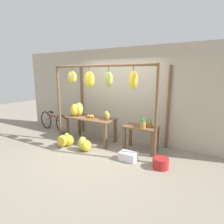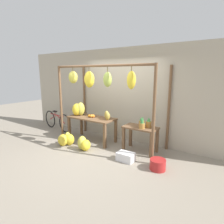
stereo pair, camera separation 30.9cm
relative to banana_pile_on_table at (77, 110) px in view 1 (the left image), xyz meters
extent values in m
plane|color=gray|center=(1.17, -0.70, -0.93)|extent=(20.00, 20.00, 0.00)
cube|color=#B2A893|center=(1.17, 0.72, 0.47)|extent=(8.00, 0.08, 2.80)
cylinder|color=brown|center=(-0.32, -0.42, 0.20)|extent=(0.07, 0.07, 2.26)
cylinder|color=brown|center=(2.66, -0.42, 0.20)|extent=(0.07, 0.07, 2.26)
cylinder|color=brown|center=(-0.32, 0.63, 0.20)|extent=(0.07, 0.07, 2.26)
cylinder|color=brown|center=(2.66, 0.63, 0.20)|extent=(0.07, 0.07, 2.26)
cylinder|color=brown|center=(1.17, -0.42, 1.30)|extent=(2.98, 0.06, 0.06)
cylinder|color=brown|center=(0.24, -0.42, 1.22)|extent=(0.02, 0.02, 0.10)
ellipsoid|color=gold|center=(0.24, -0.42, 1.01)|extent=(0.26, 0.24, 0.34)
cylinder|color=brown|center=(0.84, -0.42, 1.22)|extent=(0.02, 0.02, 0.10)
ellipsoid|color=yellow|center=(0.84, -0.42, 0.96)|extent=(0.28, 0.25, 0.43)
cylinder|color=brown|center=(1.43, -0.42, 1.21)|extent=(0.02, 0.02, 0.12)
ellipsoid|color=#9EB247|center=(1.43, -0.42, 0.97)|extent=(0.22, 0.20, 0.37)
cylinder|color=brown|center=(2.09, -0.42, 1.22)|extent=(0.02, 0.02, 0.10)
ellipsoid|color=yellow|center=(2.09, -0.42, 0.96)|extent=(0.21, 0.19, 0.41)
cube|color=brown|center=(0.52, 0.01, -0.21)|extent=(1.49, 0.66, 0.04)
cube|color=brown|center=(-0.17, -0.27, -0.58)|extent=(0.07, 0.07, 0.70)
cube|color=brown|center=(1.22, -0.27, -0.58)|extent=(0.07, 0.07, 0.70)
cube|color=brown|center=(-0.17, 0.28, -0.58)|extent=(0.07, 0.07, 0.70)
cube|color=brown|center=(1.22, 0.28, -0.58)|extent=(0.07, 0.07, 0.70)
cube|color=brown|center=(2.11, 0.09, -0.27)|extent=(0.89, 0.50, 0.04)
cube|color=brown|center=(1.72, -0.11, -0.61)|extent=(0.07, 0.07, 0.64)
cube|color=brown|center=(2.51, -0.11, -0.61)|extent=(0.07, 0.07, 0.64)
cube|color=brown|center=(1.72, 0.28, -0.61)|extent=(0.07, 0.07, 0.64)
cube|color=brown|center=(2.51, 0.28, -0.61)|extent=(0.07, 0.07, 0.64)
ellipsoid|color=gold|center=(0.07, 0.02, 0.02)|extent=(0.31, 0.33, 0.41)
ellipsoid|color=gold|center=(-0.04, 0.04, -0.01)|extent=(0.29, 0.31, 0.36)
ellipsoid|color=yellow|center=(-0.03, -0.05, 0.00)|extent=(0.35, 0.37, 0.38)
sphere|color=orange|center=(0.55, 0.00, -0.15)|extent=(0.09, 0.09, 0.09)
sphere|color=orange|center=(0.60, 0.01, -0.15)|extent=(0.08, 0.08, 0.08)
sphere|color=orange|center=(0.53, -0.02, -0.16)|extent=(0.07, 0.07, 0.07)
sphere|color=orange|center=(0.54, 0.06, -0.15)|extent=(0.08, 0.08, 0.08)
sphere|color=orange|center=(0.57, 0.01, -0.15)|extent=(0.09, 0.09, 0.09)
sphere|color=orange|center=(0.45, -0.02, -0.15)|extent=(0.08, 0.08, 0.08)
sphere|color=orange|center=(0.54, -0.02, -0.15)|extent=(0.09, 0.09, 0.09)
cylinder|color=#B27F38|center=(2.22, -0.04, -0.18)|extent=(0.14, 0.14, 0.14)
cone|color=#337538|center=(2.22, -0.04, -0.05)|extent=(0.10, 0.10, 0.13)
cylinder|color=olive|center=(2.31, 0.14, -0.17)|extent=(0.15, 0.15, 0.16)
cone|color=#428442|center=(2.31, 0.14, -0.04)|extent=(0.10, 0.10, 0.10)
cylinder|color=olive|center=(2.17, 0.08, -0.17)|extent=(0.12, 0.12, 0.17)
cone|color=#337538|center=(2.17, 0.08, -0.03)|extent=(0.08, 0.08, 0.11)
cylinder|color=olive|center=(2.14, 0.06, -0.17)|extent=(0.12, 0.12, 0.17)
cone|color=#337538|center=(2.14, 0.06, -0.03)|extent=(0.08, 0.08, 0.10)
ellipsoid|color=yellow|center=(0.22, -0.64, -0.77)|extent=(0.36, 0.35, 0.33)
ellipsoid|color=gold|center=(0.11, -0.61, -0.75)|extent=(0.26, 0.27, 0.36)
ellipsoid|color=gold|center=(0.11, -0.79, -0.76)|extent=(0.38, 0.38, 0.34)
ellipsoid|color=yellow|center=(0.88, -0.69, -0.78)|extent=(0.36, 0.37, 0.30)
ellipsoid|color=gold|center=(0.76, -0.68, -0.74)|extent=(0.32, 0.34, 0.38)
cube|color=silver|center=(2.08, -0.61, -0.83)|extent=(0.41, 0.27, 0.20)
cylinder|color=#AD2323|center=(2.86, -0.59, -0.82)|extent=(0.34, 0.34, 0.23)
torus|color=black|center=(-1.75, 0.24, -0.61)|extent=(0.65, 0.13, 0.65)
torus|color=black|center=(-0.79, 0.10, -0.61)|extent=(0.65, 0.13, 0.65)
cylinder|color=maroon|center=(-1.27, 0.17, -0.38)|extent=(0.82, 0.15, 0.03)
cylinder|color=maroon|center=(-1.51, 0.21, -0.49)|extent=(0.49, 0.10, 0.26)
cylinder|color=maroon|center=(-1.03, 0.14, -0.49)|extent=(0.49, 0.10, 0.26)
cylinder|color=maroon|center=(-1.39, 0.19, -0.33)|extent=(0.02, 0.02, 0.10)
cube|color=black|center=(-1.39, 0.19, -0.26)|extent=(0.21, 0.11, 0.04)
cylinder|color=maroon|center=(-0.89, 0.12, -0.33)|extent=(0.02, 0.02, 0.10)
ellipsoid|color=#B2993D|center=(1.02, 0.10, -0.07)|extent=(0.17, 0.17, 0.24)
ellipsoid|color=#B2993D|center=(1.13, 0.00, -0.08)|extent=(0.18, 0.18, 0.22)
camera|label=1|loc=(3.86, -4.39, 1.12)|focal=30.00mm
camera|label=2|loc=(4.12, -4.23, 1.12)|focal=30.00mm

